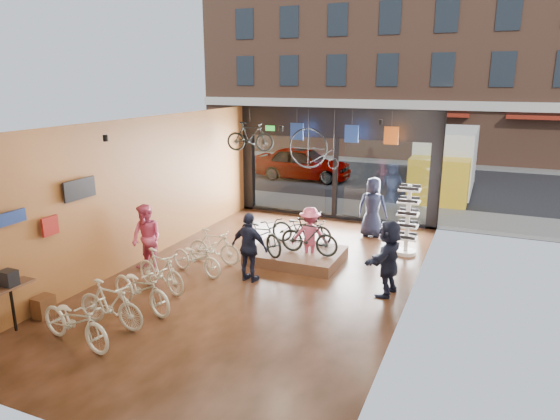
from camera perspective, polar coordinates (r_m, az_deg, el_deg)
The scene contains 35 objects.
ground_plane at distance 12.40m, azimuth -2.06°, elevation -7.88°, with size 7.00×12.00×0.04m, color black.
ceiling at distance 11.48m, azimuth -2.24°, elevation 10.10°, with size 7.00×12.00×0.04m, color black.
wall_left at distance 13.63m, azimuth -15.67°, elevation 2.15°, with size 0.04×12.00×3.80m, color #A56235.
wall_right at distance 10.82m, azimuth 14.98°, elevation -1.05°, with size 0.04×12.00×3.80m, color beige.
wall_back at distance 7.13m, azimuth -23.54°, elevation -10.23°, with size 7.00×0.04×3.80m, color beige.
storefront at distance 17.30m, azimuth 6.37°, elevation 5.22°, with size 7.00×0.26×3.80m, color black, non-canonical shape.
exit_sign at distance 17.87m, azimuth -1.11°, elevation 9.33°, with size 0.35×0.06×0.18m, color #198C26.
street_road at distance 26.25m, azimuth 12.00°, elevation 4.05°, with size 30.00×18.00×0.02m, color black.
sidewalk_near at distance 18.81m, azimuth 7.28°, elevation 0.24°, with size 30.00×2.40×0.12m, color slate.
sidewalk_far at distance 30.12m, azimuth 13.52°, elevation 5.46°, with size 30.00×2.00×0.12m, color slate.
opposite_building at distance 32.29m, azimuth 15.11°, elevation 18.34°, with size 26.00×5.00×14.00m, color brown.
street_car at distance 24.17m, azimuth 2.65°, elevation 5.37°, with size 1.86×4.63×1.58m, color gray.
box_truck at distance 21.68m, azimuth 18.26°, elevation 5.01°, with size 2.26×6.79×2.68m, color silver, non-canonical shape.
floor_bike_0 at distance 10.05m, azimuth -22.37°, elevation -11.62°, with size 0.64×1.83×0.96m, color beige.
floor_bike_1 at distance 10.49m, azimuth -18.81°, elevation -10.16°, with size 0.45×1.59×0.96m, color beige.
floor_bike_2 at distance 11.03m, azimuth -15.59°, elevation -8.59°, with size 0.64×1.85×0.97m, color beige.
floor_bike_3 at distance 11.85m, azimuth -13.48°, elevation -6.77°, with size 0.46×1.62×0.97m, color beige.
floor_bike_4 at distance 12.67m, azimuth -9.52°, elevation -5.39°, with size 0.57×1.64×0.86m, color beige.
floor_bike_5 at distance 13.31m, azimuth -7.54°, elevation -4.16°, with size 0.43×1.54×0.92m, color beige.
display_platform at distance 13.46m, azimuth 1.84°, elevation -5.23°, with size 2.40×1.80×0.30m, color #50321C.
display_bike_left at distance 13.18m, azimuth -2.23°, elevation -2.70°, with size 0.66×1.88×0.99m, color black.
display_bike_mid at distance 13.00m, azimuth 3.36°, elevation -3.06°, with size 0.45×1.59×0.95m, color black.
display_bike_right at distance 13.80m, azimuth 2.48°, elevation -2.08°, with size 0.60×1.72×0.91m, color black.
customer_1 at distance 12.93m, azimuth -15.00°, elevation -3.20°, with size 0.85×0.66×1.75m, color #CC4C72.
customer_2 at distance 11.96m, azimuth -3.50°, elevation -4.30°, with size 1.00×0.42×1.70m, color #161C33.
customer_3 at distance 13.16m, azimuth 3.45°, elevation -2.91°, with size 0.98×0.56×1.52m, color #CC4C72.
customer_4 at distance 15.56m, azimuth 10.54°, elevation 0.32°, with size 0.91×0.59×1.86m, color #161C33.
customer_5 at distance 11.47m, azimuth 12.27°, elevation -5.35°, with size 1.63×0.52×1.75m, color #161C33.
sunglasses_rack at distance 14.17m, azimuth 14.38°, elevation -1.10°, with size 0.58×0.48×1.98m, color white, non-canonical shape.
wall_merch at distance 11.28m, azimuth -25.97°, elevation -4.63°, with size 0.40×2.40×2.60m, color navy, non-canonical shape.
penny_farthing at distance 16.37m, azimuth 4.13°, elevation 6.85°, with size 1.65×0.06×1.32m, color black, non-canonical shape.
hung_bike at distance 16.35m, azimuth -3.44°, elevation 8.36°, with size 0.45×1.58×0.95m, color black.
jersey_left at distance 16.75m, azimuth 1.93°, elevation 8.96°, with size 0.45×0.03×0.55m, color #1E3F99.
jersey_mid at distance 16.18m, azimuth 8.18°, elevation 8.61°, with size 0.45×0.03×0.55m, color #1E3F99.
jersey_right at distance 15.90m, azimuth 12.59°, elevation 8.30°, with size 0.45×0.03×0.55m, color #CC5919.
Camera 1 is at (4.89, -10.34, 4.77)m, focal length 32.00 mm.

